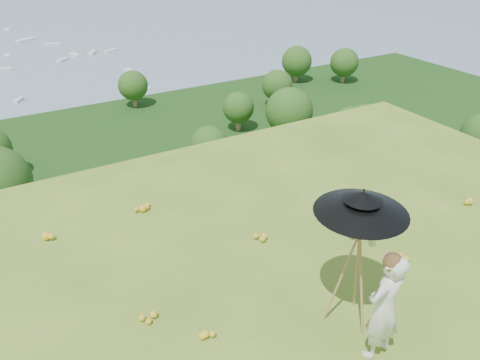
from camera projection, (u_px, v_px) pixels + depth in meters
forest_slope at (81, 311)px, 46.19m from camera, size 140.00×56.00×22.00m
shoreline_tier at (31, 194)px, 79.91m from camera, size 170.00×28.00×8.00m
slope_trees at (54, 189)px, 39.42m from camera, size 110.00×50.00×6.00m
harbor_town at (23, 160)px, 76.76m from camera, size 110.00×22.00×5.00m
wildflowers at (371, 350)px, 5.79m from camera, size 10.00×10.50×0.12m
painter at (384, 307)px, 5.47m from camera, size 0.60×0.44×1.51m
field_easel at (354, 268)px, 5.91m from camera, size 0.66×0.66×1.74m
sun_umbrella at (361, 210)px, 5.52m from camera, size 1.15×1.15×0.59m
painter_cap at (394, 259)px, 5.13m from camera, size 0.25×0.29×0.10m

